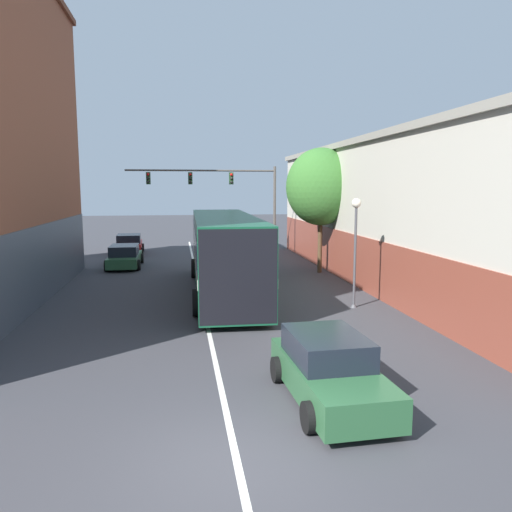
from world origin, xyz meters
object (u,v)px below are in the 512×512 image
(hatchback_foreground, at_px, (329,370))
(street_tree_near, at_px, (321,187))
(parked_car_left_mid, at_px, (129,245))
(parked_car_left_near, at_px, (125,257))
(street_lamp, at_px, (355,237))
(traffic_signal_gantry, at_px, (224,189))
(bus, at_px, (224,250))

(hatchback_foreground, bearing_deg, street_tree_near, -17.89)
(hatchback_foreground, relative_size, parked_car_left_mid, 1.03)
(parked_car_left_near, xyz_separation_m, parked_car_left_mid, (-0.30, 6.10, 0.04))
(street_tree_near, bearing_deg, parked_car_left_near, 161.85)
(street_tree_near, bearing_deg, street_lamp, -96.76)
(street_lamp, xyz_separation_m, street_tree_near, (0.98, 8.25, 1.94))
(traffic_signal_gantry, bearing_deg, street_lamp, -76.43)
(hatchback_foreground, xyz_separation_m, street_tree_near, (4.53, 16.46, 4.06))
(hatchback_foreground, height_order, parked_car_left_mid, hatchback_foreground)
(bus, bearing_deg, street_tree_near, -49.92)
(parked_car_left_near, bearing_deg, traffic_signal_gantry, -61.02)
(parked_car_left_near, height_order, parked_car_left_mid, parked_car_left_mid)
(parked_car_left_near, height_order, street_tree_near, street_tree_near)
(parked_car_left_mid, distance_m, traffic_signal_gantry, 8.14)
(traffic_signal_gantry, xyz_separation_m, street_tree_near, (4.68, -7.10, 0.09))
(street_lamp, bearing_deg, parked_car_left_mid, 119.86)
(parked_car_left_mid, relative_size, street_tree_near, 0.60)
(parked_car_left_mid, relative_size, traffic_signal_gantry, 0.41)
(bus, bearing_deg, street_lamp, -125.79)
(street_lamp, bearing_deg, street_tree_near, 83.24)
(parked_car_left_mid, bearing_deg, bus, -161.59)
(parked_car_left_near, xyz_separation_m, traffic_signal_gantry, (6.30, 3.50, 4.02))
(bus, xyz_separation_m, hatchback_foreground, (1.23, -11.82, -1.26))
(parked_car_left_near, relative_size, traffic_signal_gantry, 0.44)
(traffic_signal_gantry, distance_m, street_tree_near, 8.50)
(traffic_signal_gantry, relative_size, street_tree_near, 1.46)
(bus, distance_m, parked_car_left_near, 9.84)
(hatchback_foreground, height_order, street_tree_near, street_tree_near)
(hatchback_foreground, xyz_separation_m, parked_car_left_mid, (-6.75, 26.16, -0.02))
(hatchback_foreground, height_order, street_lamp, street_lamp)
(bus, relative_size, street_tree_near, 1.88)
(parked_car_left_mid, height_order, traffic_signal_gantry, traffic_signal_gantry)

